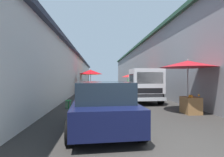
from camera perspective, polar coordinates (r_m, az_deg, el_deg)
ground at (r=17.07m, az=0.05°, el=-4.95°), size 90.00×90.00×0.00m
building_left_whitewash at (r=20.04m, az=-21.06°, el=1.76°), size 49.80×7.50×4.14m
building_right_concrete at (r=20.98m, az=19.19°, el=3.69°), size 49.80×7.50×5.59m
fruit_stall_far_left at (r=18.12m, az=-6.81°, el=1.23°), size 2.41×2.41×2.42m
fruit_stall_far_right at (r=16.05m, az=7.33°, el=0.71°), size 2.45×2.45×2.13m
fruit_stall_near_right at (r=23.45m, az=-7.61°, el=0.94°), size 2.78×2.78×2.32m
fruit_stall_near_left at (r=8.56m, az=23.15°, el=2.15°), size 2.44×2.44×2.40m
hatchback_car at (r=5.61m, az=-3.07°, el=-8.32°), size 4.01×2.12×1.45m
delivery_truck at (r=11.30m, az=9.79°, el=-2.39°), size 4.97×2.08×2.08m
vendor_by_crates at (r=18.08m, az=5.65°, el=-1.52°), size 0.58×0.43×1.70m
plastic_stool at (r=9.34m, az=-13.75°, el=-7.38°), size 0.30×0.30×0.43m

